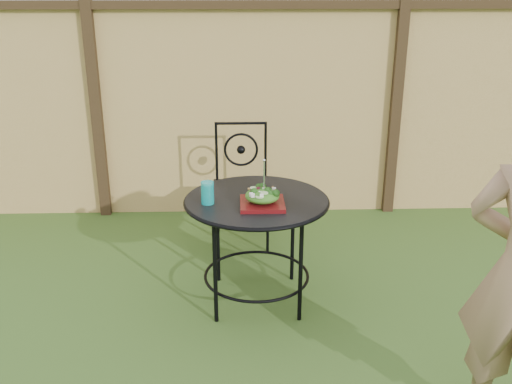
# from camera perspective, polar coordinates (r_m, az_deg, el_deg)

# --- Properties ---
(ground) EXTENTS (60.00, 60.00, 0.00)m
(ground) POSITION_cam_1_polar(r_m,az_deg,el_deg) (3.40, -0.10, -15.95)
(ground) COLOR #2A4A17
(ground) RESTS_ON ground
(fence) EXTENTS (8.00, 0.12, 1.90)m
(fence) POSITION_cam_1_polar(r_m,az_deg,el_deg) (5.05, -0.89, 8.21)
(fence) COLOR #F1C777
(fence) RESTS_ON ground
(patio_table) EXTENTS (0.92, 0.92, 0.72)m
(patio_table) POSITION_cam_1_polar(r_m,az_deg,el_deg) (3.65, 0.05, -2.70)
(patio_table) COLOR black
(patio_table) RESTS_ON ground
(patio_chair) EXTENTS (0.46, 0.46, 0.95)m
(patio_chair) POSITION_cam_1_polar(r_m,az_deg,el_deg) (4.58, -1.47, 1.11)
(patio_chair) COLOR black
(patio_chair) RESTS_ON ground
(salad_plate) EXTENTS (0.27, 0.27, 0.02)m
(salad_plate) POSITION_cam_1_polar(r_m,az_deg,el_deg) (3.48, 0.63, -1.17)
(salad_plate) COLOR #44090D
(salad_plate) RESTS_ON patio_table
(salad) EXTENTS (0.21, 0.21, 0.08)m
(salad) POSITION_cam_1_polar(r_m,az_deg,el_deg) (3.46, 0.64, -0.37)
(salad) COLOR #235614
(salad) RESTS_ON salad_plate
(fork) EXTENTS (0.01, 0.01, 0.18)m
(fork) POSITION_cam_1_polar(r_m,az_deg,el_deg) (3.42, 0.81, 1.66)
(fork) COLOR silver
(fork) RESTS_ON salad
(drinking_glass) EXTENTS (0.08, 0.08, 0.14)m
(drinking_glass) POSITION_cam_1_polar(r_m,az_deg,el_deg) (3.51, -4.87, -0.07)
(drinking_glass) COLOR #0EA7A6
(drinking_glass) RESTS_ON patio_table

